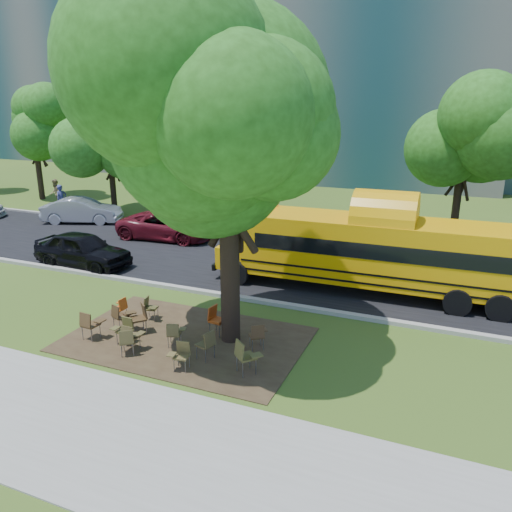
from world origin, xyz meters
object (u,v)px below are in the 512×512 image
at_px(chair_2, 128,339).
at_px(main_tree, 228,127).
at_px(chair_1, 120,315).
at_px(black_car, 83,250).
at_px(chair_3, 125,328).
at_px(chair_9, 140,315).
at_px(chair_11, 175,332).
at_px(bg_car_silver, 82,211).
at_px(chair_4, 131,335).
at_px(chair_12, 216,318).
at_px(chair_13, 258,334).
at_px(chair_10, 150,306).
at_px(pedestrian_a, 62,200).
at_px(chair_5, 181,353).
at_px(chair_7, 245,354).
at_px(school_bus, 379,251).
at_px(bg_car_red, 167,226).
at_px(pedestrian_b, 56,193).
at_px(chair_6, 207,342).
at_px(chair_8, 121,306).

bearing_deg(chair_2, main_tree, 4.40).
relative_size(chair_1, black_car, 0.19).
relative_size(chair_3, chair_9, 0.84).
distance_m(chair_11, bg_car_silver, 17.32).
height_order(chair_9, bg_car_silver, bg_car_silver).
bearing_deg(chair_3, chair_4, 146.69).
bearing_deg(chair_12, chair_13, 83.88).
bearing_deg(chair_10, pedestrian_a, -141.06).
bearing_deg(chair_13, black_car, 121.70).
bearing_deg(bg_car_silver, chair_5, -151.74).
bearing_deg(chair_1, chair_2, -26.45).
bearing_deg(chair_7, chair_1, -150.17).
height_order(chair_4, chair_13, chair_4).
bearing_deg(school_bus, chair_1, -138.67).
relative_size(school_bus, bg_car_red, 2.24).
relative_size(chair_1, bg_car_silver, 0.19).
relative_size(chair_2, chair_7, 0.86).
distance_m(chair_3, chair_9, 0.76).
distance_m(chair_4, pedestrian_a, 19.82).
relative_size(chair_7, bg_car_red, 0.19).
distance_m(school_bus, pedestrian_a, 21.28).
xyz_separation_m(main_tree, chair_2, (-2.24, -1.99, -5.70)).
xyz_separation_m(chair_4, chair_7, (3.50, 0.08, 0.08)).
xyz_separation_m(school_bus, chair_2, (-5.61, -7.57, -1.10)).
bearing_deg(pedestrian_b, main_tree, 16.95).
distance_m(chair_3, pedestrian_a, 19.26).
bearing_deg(pedestrian_a, chair_2, -120.49).
height_order(chair_3, chair_12, chair_12).
relative_size(chair_12, black_car, 0.21).
bearing_deg(chair_1, chair_7, 7.82).
relative_size(chair_2, bg_car_red, 0.16).
distance_m(chair_7, chair_9, 4.09).
bearing_deg(chair_6, chair_10, 77.99).
height_order(chair_1, chair_8, chair_1).
xyz_separation_m(chair_4, chair_9, (-0.46, 1.10, 0.09)).
height_order(main_tree, pedestrian_a, main_tree).
bearing_deg(chair_10, chair_5, 35.17).
bearing_deg(chair_2, chair_12, 14.44).
height_order(chair_5, chair_6, chair_6).
bearing_deg(bg_car_red, chair_10, -154.88).
xyz_separation_m(chair_5, pedestrian_b, (-18.87, 15.43, 0.43)).
height_order(chair_4, chair_6, chair_6).
distance_m(chair_1, chair_3, 1.00).
bearing_deg(chair_12, school_bus, 152.70).
bearing_deg(chair_3, bg_car_silver, -41.91).
relative_size(bg_car_silver, pedestrian_a, 2.35).
height_order(school_bus, bg_car_red, school_bus).
bearing_deg(chair_2, chair_10, 72.49).
bearing_deg(chair_2, chair_9, 74.72).
distance_m(black_car, bg_car_silver, 8.46).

